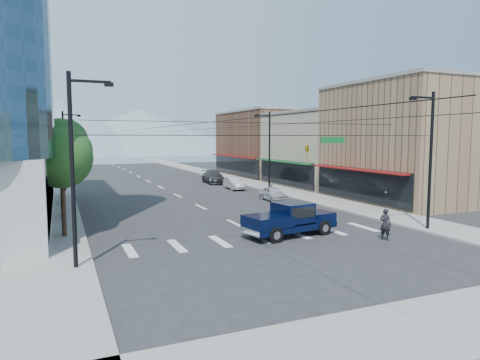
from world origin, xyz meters
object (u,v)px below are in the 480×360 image
(pedestrian, at_px, (385,224))
(parked_car_near, at_px, (273,194))
(parked_car_far, at_px, (214,177))
(pickup_truck, at_px, (290,219))
(parked_car_mid, at_px, (234,183))

(pedestrian, relative_size, parked_car_near, 0.48)
(pedestrian, height_order, parked_car_near, pedestrian)
(pedestrian, xyz_separation_m, parked_car_far, (1.17, 34.06, -0.13))
(parked_car_far, bearing_deg, pedestrian, -87.49)
(pedestrian, bearing_deg, pickup_truck, 30.64)
(pedestrian, bearing_deg, parked_car_near, -28.86)
(parked_car_near, height_order, parked_car_far, parked_car_far)
(pickup_truck, bearing_deg, pedestrian, -43.72)
(pickup_truck, height_order, parked_car_near, pickup_truck)
(parked_car_mid, xyz_separation_m, parked_car_far, (0.00, 7.33, 0.10))
(pickup_truck, height_order, parked_car_far, pickup_truck)
(pedestrian, height_order, parked_car_mid, pedestrian)
(pickup_truck, relative_size, pedestrian, 3.35)
(parked_car_mid, height_order, parked_car_far, parked_car_far)
(parked_car_far, bearing_deg, pickup_truck, -96.28)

